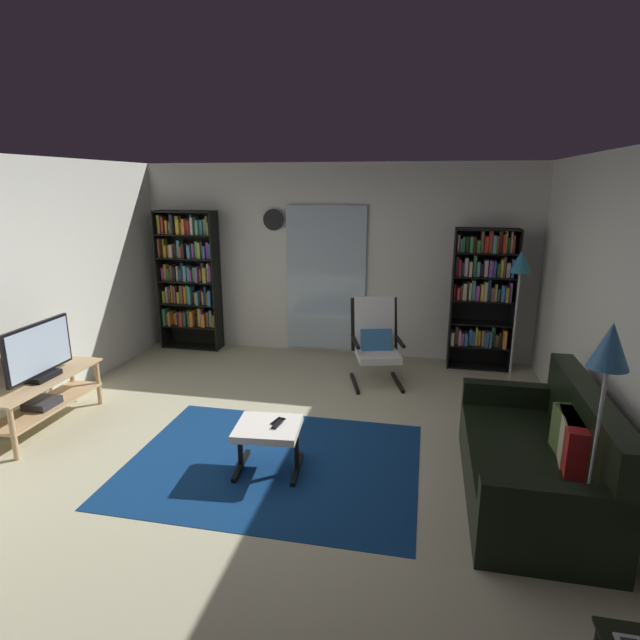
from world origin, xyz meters
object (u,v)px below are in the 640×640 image
at_px(tv_remote, 277,425).
at_px(floor_lamp_by_shelf, 520,273).
at_px(television, 39,353).
at_px(leather_sofa, 541,461).
at_px(wall_clock, 274,220).
at_px(tv_stand, 45,395).
at_px(bookshelf_near_tv, 190,276).
at_px(lounge_armchair, 376,339).
at_px(ottoman, 268,433).
at_px(cell_phone, 278,421).
at_px(bookshelf_near_sofa, 482,292).
at_px(floor_lamp_by_sofa, 608,365).

bearing_deg(tv_remote, floor_lamp_by_shelf, 55.23).
xyz_separation_m(television, floor_lamp_by_shelf, (4.59, 1.97, 0.60)).
distance_m(leather_sofa, wall_clock, 4.58).
height_order(tv_stand, leather_sofa, leather_sofa).
bearing_deg(bookshelf_near_tv, lounge_armchair, -16.58).
bearing_deg(floor_lamp_by_shelf, ottoman, -134.35).
bearing_deg(tv_remote, bookshelf_near_tv, 134.39).
height_order(ottoman, floor_lamp_by_shelf, floor_lamp_by_shelf).
bearing_deg(bookshelf_near_tv, television, -95.86).
relative_size(cell_phone, wall_clock, 0.48).
relative_size(television, bookshelf_near_tv, 0.43).
distance_m(bookshelf_near_tv, leather_sofa, 5.20).
bearing_deg(tv_stand, bookshelf_near_tv, 84.11).
bearing_deg(cell_phone, leather_sofa, 13.71).
height_order(bookshelf_near_sofa, tv_remote, bookshelf_near_sofa).
distance_m(lounge_armchair, tv_remote, 2.26).
relative_size(tv_stand, floor_lamp_by_shelf, 0.80).
xyz_separation_m(tv_stand, wall_clock, (1.50, 2.84, 1.51)).
bearing_deg(floor_lamp_by_shelf, floor_lamp_by_sofa, -89.31).
xyz_separation_m(tv_stand, ottoman, (2.36, -0.30, 0.00)).
xyz_separation_m(lounge_armchair, cell_phone, (-0.60, -2.11, -0.12)).
distance_m(bookshelf_near_tv, tv_remote, 3.75).
distance_m(leather_sofa, tv_remote, 2.05).
relative_size(television, leather_sofa, 0.47).
xyz_separation_m(bookshelf_near_sofa, ottoman, (-1.92, -2.96, -0.66)).
distance_m(ottoman, floor_lamp_by_sofa, 2.54).
bearing_deg(leather_sofa, floor_lamp_by_sofa, -77.60).
relative_size(leather_sofa, wall_clock, 6.14).
relative_size(bookshelf_near_tv, floor_lamp_by_shelf, 1.21).
height_order(tv_remote, floor_lamp_by_sofa, floor_lamp_by_sofa).
relative_size(cell_phone, floor_lamp_by_sofa, 0.09).
distance_m(tv_stand, leather_sofa, 4.49).
height_order(bookshelf_near_tv, wall_clock, wall_clock).
distance_m(lounge_armchair, cell_phone, 2.20).
bearing_deg(floor_lamp_by_shelf, bookshelf_near_tv, 170.52).
bearing_deg(tv_stand, lounge_armchair, 31.91).
bearing_deg(bookshelf_near_tv, wall_clock, 6.60).
xyz_separation_m(leather_sofa, ottoman, (-2.13, -0.03, 0.02)).
bearing_deg(tv_stand, tv_remote, -6.93).
distance_m(bookshelf_near_sofa, wall_clock, 2.92).
distance_m(leather_sofa, lounge_armchair, 2.61).
relative_size(bookshelf_near_tv, lounge_armchair, 1.93).
height_order(television, tv_remote, television).
distance_m(cell_phone, floor_lamp_by_sofa, 2.47).
bearing_deg(tv_stand, cell_phone, -5.43).
relative_size(bookshelf_near_tv, wall_clock, 6.79).
bearing_deg(tv_remote, wall_clock, 115.29).
relative_size(television, lounge_armchair, 0.82).
height_order(bookshelf_near_tv, floor_lamp_by_sofa, bookshelf_near_tv).
distance_m(leather_sofa, floor_lamp_by_sofa, 1.19).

